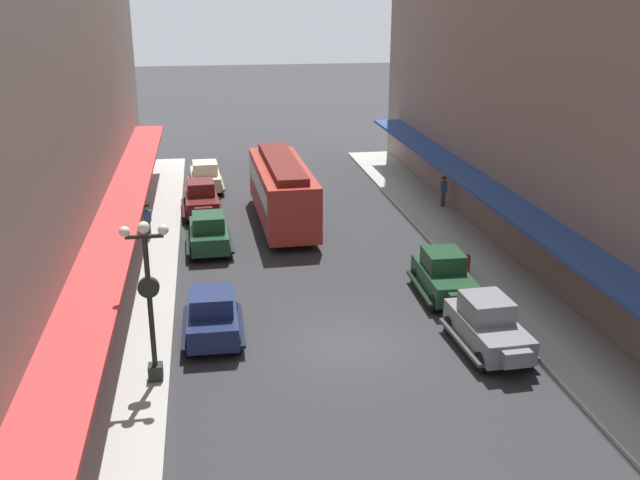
% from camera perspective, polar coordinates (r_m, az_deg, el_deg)
% --- Properties ---
extents(ground_plane, '(200.00, 200.00, 0.00)m').
position_cam_1_polar(ground_plane, '(25.24, 2.19, -8.30)').
color(ground_plane, '#2D2D30').
extents(sidewalk_left, '(3.00, 60.00, 0.15)m').
position_cam_1_polar(sidewalk_left, '(24.97, -15.16, -9.13)').
color(sidewalk_left, '#A8A59E').
rests_on(sidewalk_left, ground).
extents(sidewalk_right, '(3.00, 60.00, 0.15)m').
position_cam_1_polar(sidewalk_right, '(27.55, 17.79, -6.63)').
color(sidewalk_right, '#A8A59E').
rests_on(sidewalk_right, ground).
extents(parked_car_0, '(2.30, 4.32, 1.84)m').
position_cam_1_polar(parked_car_0, '(39.72, -9.37, 3.29)').
color(parked_car_0, '#591919').
rests_on(parked_car_0, ground).
extents(parked_car_1, '(2.24, 4.30, 1.84)m').
position_cam_1_polar(parked_car_1, '(29.10, 9.77, -2.68)').
color(parked_car_1, '#193D23').
rests_on(parked_car_1, ground).
extents(parked_car_2, '(2.22, 4.29, 1.84)m').
position_cam_1_polar(parked_car_2, '(34.12, -8.80, 0.67)').
color(parked_car_2, '#193D23').
rests_on(parked_car_2, ground).
extents(parked_car_3, '(2.25, 4.30, 1.84)m').
position_cam_1_polar(parked_car_3, '(44.58, -9.05, 5.04)').
color(parked_car_3, beige).
rests_on(parked_car_3, ground).
extents(parked_car_4, '(2.28, 4.31, 1.84)m').
position_cam_1_polar(parked_car_4, '(25.17, 13.13, -6.51)').
color(parked_car_4, slate).
rests_on(parked_car_4, ground).
extents(parked_car_5, '(2.18, 4.27, 1.84)m').
position_cam_1_polar(parked_car_5, '(25.61, -8.51, -5.74)').
color(parked_car_5, '#19234C').
rests_on(parked_car_5, ground).
extents(streetcar, '(2.72, 9.65, 3.46)m').
position_cam_1_polar(streetcar, '(37.47, -3.02, 4.08)').
color(streetcar, '#A52D23').
rests_on(streetcar, ground).
extents(lamp_post_with_clock, '(1.42, 0.44, 5.16)m').
position_cam_1_polar(lamp_post_with_clock, '(22.22, -13.34, -4.28)').
color(lamp_post_with_clock, black).
rests_on(lamp_post_with_clock, sidewalk_left).
extents(fire_hydrant, '(0.24, 0.24, 0.82)m').
position_cam_1_polar(fire_hydrant, '(31.58, 11.58, -1.77)').
color(fire_hydrant, '#B21E19').
rests_on(fire_hydrant, sidewalk_right).
extents(pedestrian_0, '(0.36, 0.28, 1.67)m').
position_cam_1_polar(pedestrian_0, '(40.85, 9.72, 3.81)').
color(pedestrian_0, '#4C4238').
rests_on(pedestrian_0, sidewalk_right).
extents(pedestrian_1, '(0.36, 0.28, 1.67)m').
position_cam_1_polar(pedestrian_1, '(35.98, -13.46, 1.45)').
color(pedestrian_1, '#2D2D33').
rests_on(pedestrian_1, sidewalk_left).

